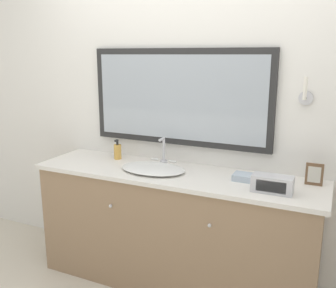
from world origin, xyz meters
TOP-DOWN VIEW (x-y plane):
  - wall_back at (-0.00, 0.60)m, footprint 8.00×0.18m
  - vanity_counter at (0.00, 0.30)m, footprint 2.04×0.55m
  - sink_basin at (-0.15, 0.28)m, footprint 0.47×0.37m
  - soap_bottle at (-0.54, 0.43)m, footprint 0.06×0.06m
  - appliance_box at (0.69, 0.19)m, footprint 0.24×0.11m
  - picture_frame at (0.91, 0.43)m, footprint 0.11×0.01m
  - hand_towel_near_sink at (0.49, 0.34)m, footprint 0.15×0.12m

SIDE VIEW (x-z plane):
  - vanity_counter at x=0.00m, z-range 0.00..0.86m
  - sink_basin at x=-0.15m, z-range 0.78..0.99m
  - hand_towel_near_sink at x=0.49m, z-range 0.86..0.90m
  - appliance_box at x=0.69m, z-range 0.86..0.96m
  - soap_bottle at x=-0.54m, z-range 0.85..1.00m
  - picture_frame at x=0.91m, z-range 0.86..1.01m
  - wall_back at x=0.00m, z-range 0.00..2.55m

